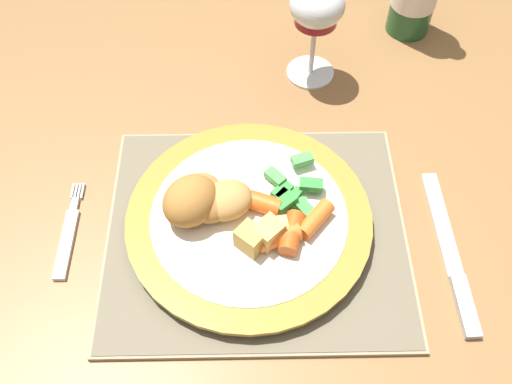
{
  "coord_description": "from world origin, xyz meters",
  "views": [
    {
      "loc": [
        0.03,
        -0.46,
        1.31
      ],
      "look_at": [
        0.03,
        -0.09,
        0.78
      ],
      "focal_mm": 40.0,
      "sensor_mm": 36.0,
      "label": 1
    }
  ],
  "objects_px": {
    "fork": "(68,236)",
    "table_knife": "(453,264)",
    "dinner_plate": "(249,220)",
    "wine_glass": "(317,10)",
    "dining_table": "(232,191)"
  },
  "relations": [
    {
      "from": "wine_glass",
      "to": "fork",
      "type": "bearing_deg",
      "value": -138.2
    },
    {
      "from": "dining_table",
      "to": "fork",
      "type": "height_order",
      "value": "fork"
    },
    {
      "from": "dinner_plate",
      "to": "table_knife",
      "type": "height_order",
      "value": "dinner_plate"
    },
    {
      "from": "dining_table",
      "to": "table_knife",
      "type": "relative_size",
      "value": 7.09
    },
    {
      "from": "dining_table",
      "to": "fork",
      "type": "relative_size",
      "value": 11.53
    },
    {
      "from": "wine_glass",
      "to": "dining_table",
      "type": "bearing_deg",
      "value": -128.64
    },
    {
      "from": "fork",
      "to": "wine_glass",
      "type": "distance_m",
      "value": 0.41
    },
    {
      "from": "fork",
      "to": "table_knife",
      "type": "relative_size",
      "value": 0.61
    },
    {
      "from": "fork",
      "to": "dining_table",
      "type": "bearing_deg",
      "value": 33.95
    },
    {
      "from": "dinner_plate",
      "to": "fork",
      "type": "distance_m",
      "value": 0.21
    },
    {
      "from": "table_knife",
      "to": "dinner_plate",
      "type": "bearing_deg",
      "value": 166.89
    },
    {
      "from": "dining_table",
      "to": "fork",
      "type": "distance_m",
      "value": 0.24
    },
    {
      "from": "table_knife",
      "to": "wine_glass",
      "type": "height_order",
      "value": "wine_glass"
    },
    {
      "from": "dining_table",
      "to": "wine_glass",
      "type": "height_order",
      "value": "wine_glass"
    },
    {
      "from": "dinner_plate",
      "to": "wine_glass",
      "type": "relative_size",
      "value": 1.94
    }
  ]
}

